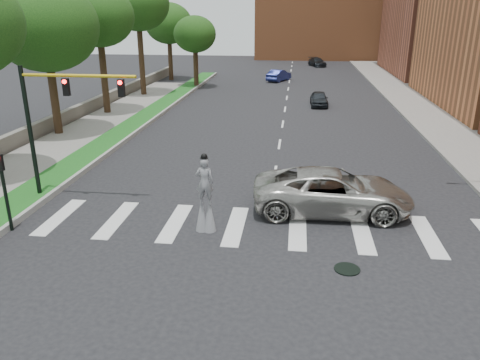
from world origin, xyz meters
TOP-DOWN VIEW (x-y plane):
  - ground_plane at (0.00, 0.00)m, footprint 160.00×160.00m
  - grass_median at (-11.50, 20.00)m, footprint 2.00×60.00m
  - median_curb at (-10.45, 20.00)m, footprint 0.20×60.00m
  - sidewalk_left at (-14.50, 10.00)m, footprint 4.00×60.00m
  - sidewalk_right at (12.50, 25.00)m, footprint 5.00×90.00m
  - stone_wall at (-17.00, 22.00)m, footprint 0.50×56.00m
  - manhole at (3.00, -2.00)m, footprint 0.90×0.90m
  - building_backdrop at (6.00, 78.00)m, footprint 26.00×14.00m
  - traffic_signal at (-9.78, 3.00)m, footprint 5.30×0.23m
  - secondary_signal at (-10.30, -0.50)m, footprint 0.25×0.21m
  - stilt_performer at (-2.43, 0.45)m, footprint 0.84×0.54m
  - suv_crossing at (2.76, 3.00)m, footprint 7.02×3.38m
  - car_near at (3.11, 28.03)m, footprint 1.67×3.96m
  - car_mid at (-1.37, 44.33)m, footprint 3.16×4.64m
  - car_far at (4.07, 62.14)m, footprint 3.21×5.00m
  - tree_2 at (-15.88, 14.50)m, footprint 7.15×7.15m
  - tree_3 at (-15.26, 22.00)m, footprint 5.82×5.82m
  - tree_4 at (-15.05, 31.46)m, footprint 6.28×6.28m
  - tree_5 at (-15.36, 43.82)m, footprint 5.93×5.93m
  - tree_6 at (-10.72, 37.74)m, footprint 4.81×4.81m

SIDE VIEW (x-z plane):
  - ground_plane at x=0.00m, z-range 0.00..0.00m
  - manhole at x=3.00m, z-range 0.00..0.04m
  - sidewalk_left at x=-14.50m, z-range 0.00..0.18m
  - sidewalk_right at x=12.50m, z-range 0.00..0.18m
  - grass_median at x=-11.50m, z-range 0.00..0.25m
  - median_curb at x=-10.45m, z-range 0.00..0.28m
  - stone_wall at x=-17.00m, z-range 0.00..1.10m
  - car_near at x=3.11m, z-range 0.00..1.34m
  - car_far at x=4.07m, z-range 0.00..1.35m
  - car_mid at x=-1.37m, z-range 0.00..1.45m
  - suv_crossing at x=2.76m, z-range 0.00..1.93m
  - stilt_performer at x=-2.43m, z-range -0.27..3.01m
  - secondary_signal at x=-10.30m, z-range 0.33..3.56m
  - traffic_signal at x=-9.78m, z-range 1.05..7.25m
  - tree_6 at x=-10.72m, z-range 1.92..9.95m
  - tree_5 at x=-15.36m, z-range 2.20..11.72m
  - tree_2 at x=-15.88m, z-range 2.21..12.77m
  - tree_3 at x=-15.26m, z-range 2.74..13.28m
  - building_backdrop at x=6.00m, z-range 0.00..18.00m
  - tree_4 at x=-15.05m, z-range 3.19..15.02m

